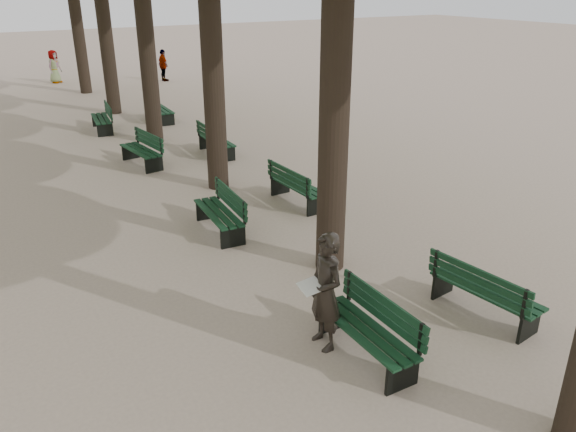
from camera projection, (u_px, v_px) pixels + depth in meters
ground at (365, 385)px, 7.37m from camera, size 120.00×120.00×0.00m
bench_left_0 at (365, 341)px, 7.83m from camera, size 0.59×1.81×0.92m
bench_left_1 at (219, 220)px, 11.73m from camera, size 0.72×1.84×0.92m
bench_left_2 at (142, 156)px, 15.96m from camera, size 0.79×1.86×0.92m
bench_left_3 at (102, 123)px, 19.55m from camera, size 0.79×1.86×0.92m
bench_right_0 at (484, 300)px, 8.82m from camera, size 0.79×1.86×0.92m
bench_right_1 at (298, 193)px, 13.23m from camera, size 0.63×1.82×0.92m
bench_right_2 at (217, 146)px, 16.92m from camera, size 0.63×1.82×0.92m
bench_right_3 at (161, 114)px, 20.92m from camera, size 0.66×1.83×0.92m
man_with_map at (325, 292)px, 7.85m from camera, size 0.62×0.72×1.77m
pedestrian_d at (54, 67)px, 28.44m from camera, size 0.81×0.77×1.63m
pedestrian_c at (163, 65)px, 28.92m from camera, size 0.41×0.97×1.60m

